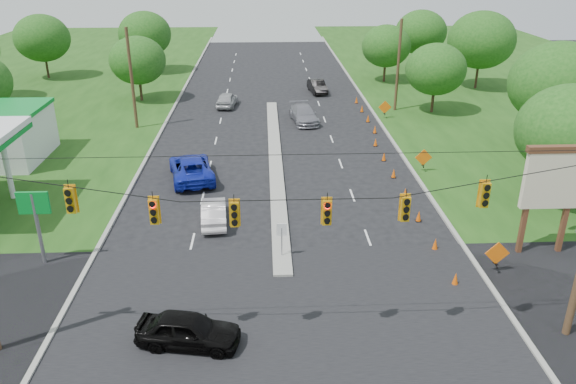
{
  "coord_description": "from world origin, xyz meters",
  "views": [
    {
      "loc": [
        -0.82,
        -20.12,
        15.32
      ],
      "look_at": [
        0.44,
        8.38,
        2.8
      ],
      "focal_mm": 35.0,
      "sensor_mm": 36.0,
      "label": 1
    }
  ],
  "objects_px": {
    "black_sedan": "(188,330)",
    "white_sedan": "(214,212)",
    "pylon_sign": "(555,183)",
    "blue_pickup": "(191,168)"
  },
  "relations": [
    {
      "from": "white_sedan",
      "to": "blue_pickup",
      "type": "bearing_deg",
      "value": -77.82
    },
    {
      "from": "white_sedan",
      "to": "black_sedan",
      "type": "bearing_deg",
      "value": 84.46
    },
    {
      "from": "black_sedan",
      "to": "white_sedan",
      "type": "xyz_separation_m",
      "value": [
        0.17,
        11.37,
        -0.06
      ]
    },
    {
      "from": "black_sedan",
      "to": "blue_pickup",
      "type": "bearing_deg",
      "value": 16.21
    },
    {
      "from": "pylon_sign",
      "to": "black_sedan",
      "type": "height_order",
      "value": "pylon_sign"
    },
    {
      "from": "pylon_sign",
      "to": "white_sedan",
      "type": "distance_m",
      "value": 19.02
    },
    {
      "from": "black_sedan",
      "to": "white_sedan",
      "type": "relative_size",
      "value": 1.05
    },
    {
      "from": "black_sedan",
      "to": "white_sedan",
      "type": "height_order",
      "value": "black_sedan"
    },
    {
      "from": "white_sedan",
      "to": "pylon_sign",
      "type": "bearing_deg",
      "value": 162.42
    },
    {
      "from": "black_sedan",
      "to": "white_sedan",
      "type": "distance_m",
      "value": 11.37
    }
  ]
}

